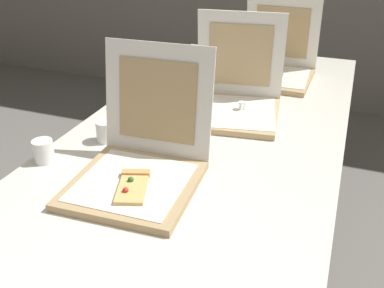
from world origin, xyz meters
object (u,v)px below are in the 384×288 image
cup_white_mid (144,112)px  cup_white_near_center (106,131)px  pizza_box_middle (234,100)px  pizza_box_back (275,67)px  cup_white_far (188,86)px  table (203,149)px  pizza_box_front (139,165)px  cup_white_near_left (43,151)px

cup_white_mid → cup_white_near_center: (-0.05, -0.19, 0.00)m
pizza_box_middle → pizza_box_back: pizza_box_middle is taller
cup_white_far → pizza_box_middle: bearing=-28.2°
pizza_box_middle → cup_white_far: 0.26m
pizza_box_middle → pizza_box_back: size_ratio=1.07×
table → pizza_box_front: size_ratio=5.38×
table → cup_white_far: (-0.19, 0.36, 0.08)m
pizza_box_back → cup_white_near_left: (-0.51, -0.99, -0.02)m
cup_white_far → cup_white_near_left: bearing=-107.2°
table → cup_white_mid: (-0.25, 0.05, 0.08)m
pizza_box_middle → cup_white_near_left: bearing=-136.0°
pizza_box_front → cup_white_near_left: pizza_box_front is taller
cup_white_near_center → cup_white_near_left: same height
pizza_box_front → pizza_box_back: bearing=76.4°
table → cup_white_mid: 0.26m
cup_white_mid → cup_white_near_center: same height
cup_white_mid → cup_white_far: size_ratio=1.00×
cup_white_mid → pizza_box_front: bearing=-65.5°
pizza_box_front → cup_white_near_left: (-0.32, -0.00, -0.02)m
cup_white_near_left → cup_white_far: size_ratio=1.00×
cup_white_near_center → pizza_box_middle: bearing=47.9°
table → cup_white_near_center: bearing=-154.9°
pizza_box_middle → cup_white_near_center: size_ratio=5.31×
pizza_box_front → cup_white_near_center: (-0.21, 0.18, -0.02)m
pizza_box_middle → cup_white_mid: 0.34m
cup_white_mid → cup_white_near_left: same height
cup_white_near_left → cup_white_near_center: bearing=59.5°
pizza_box_front → cup_white_far: (-0.11, 0.67, -0.02)m
cup_white_far → cup_white_mid: bearing=-100.2°
cup_white_near_center → pizza_box_back: bearing=63.6°
pizza_box_back → cup_white_far: pizza_box_back is taller
pizza_box_back → cup_white_near_center: (-0.40, -0.81, -0.02)m
pizza_box_back → cup_white_mid: 0.72m
pizza_box_middle → pizza_box_back: bearing=73.8°
cup_white_mid → cup_white_near_left: 0.40m
pizza_box_front → cup_white_far: bearing=96.7°
table → pizza_box_front: 0.34m
pizza_box_back → pizza_box_front: bearing=-99.8°
pizza_box_back → cup_white_near_left: 1.11m
table → cup_white_far: 0.41m
cup_white_far → pizza_box_front: bearing=-80.6°
table → cup_white_mid: bearing=168.4°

